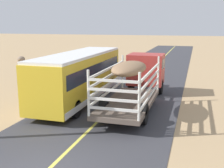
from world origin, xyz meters
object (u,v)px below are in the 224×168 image
at_px(livestock_truck, 140,74).
at_px(boulder_near_shoulder, 82,54).
at_px(bus, 80,76).
at_px(boulder_far_horizon, 21,59).

distance_m(livestock_truck, boulder_near_shoulder, 25.43).
xyz_separation_m(bus, boulder_near_shoulder, (-9.42, 22.99, -1.26)).
xyz_separation_m(livestock_truck, boulder_far_horizon, (-19.10, 14.59, -1.39)).
relative_size(livestock_truck, bus, 0.97).
distance_m(livestock_truck, boulder_far_horizon, 24.08).
bearing_deg(boulder_far_horizon, bus, -46.06).
relative_size(bus, boulder_near_shoulder, 9.28).
height_order(livestock_truck, boulder_near_shoulder, livestock_truck).
xyz_separation_m(livestock_truck, boulder_near_shoulder, (-13.20, 21.69, -1.30)).
relative_size(livestock_truck, boulder_far_horizon, 8.96).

